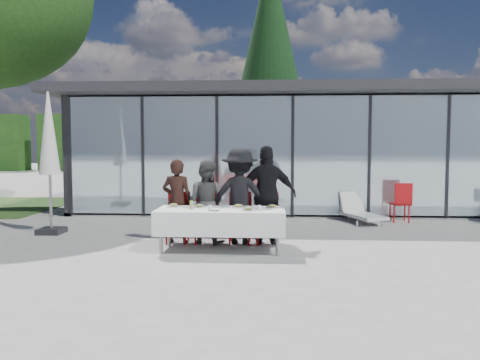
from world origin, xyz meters
The scene contains 24 objects.
ground centered at (0.00, 0.00, 0.00)m, with size 90.00×90.00×0.00m, color #9F9D97.
pavilion centered at (2.00, 8.16, 2.15)m, with size 14.80×8.80×3.44m.
treeline centered at (-2.00, 28.00, 2.20)m, with size 62.50×2.00×4.40m.
dining_table centered at (-0.44, 0.16, 0.54)m, with size 2.26×0.96×0.75m.
diner_a centered at (-1.35, 0.82, 0.81)m, with size 0.59×0.59×1.62m, color black.
diner_chair_a centered at (-1.35, 0.91, 0.54)m, with size 0.44×0.44×0.97m.
diner_b centered at (-0.80, 0.82, 0.80)m, with size 0.77×0.77×1.59m, color #4A4A4A.
diner_chair_b centered at (-0.80, 0.91, 0.54)m, with size 0.44×0.44×0.97m.
diner_c centered at (-0.14, 0.82, 0.91)m, with size 1.18×1.18×1.82m, color black.
diner_chair_c centered at (-0.14, 0.91, 0.54)m, with size 0.44×0.44×0.97m.
diner_d centered at (0.38, 0.82, 0.94)m, with size 1.10×1.10×1.87m, color black.
diner_chair_d centered at (0.38, 0.91, 0.54)m, with size 0.44×0.44×0.97m.
plate_a centered at (-1.33, 0.36, 0.78)m, with size 0.25×0.25×0.07m.
plate_b centered at (-0.84, 0.28, 0.78)m, with size 0.25×0.25×0.07m.
plate_c centered at (-0.14, 0.32, 0.78)m, with size 0.25×0.25×0.07m.
plate_d centered at (0.47, 0.33, 0.78)m, with size 0.25×0.25×0.07m.
plate_extra centered at (0.06, -0.06, 0.78)m, with size 0.25×0.25×0.07m.
juice_bottle centered at (-0.96, 0.09, 0.83)m, with size 0.06×0.06×0.15m, color #87AE48.
drinking_glasses centered at (-0.18, -0.08, 0.80)m, with size 0.92×0.12×0.10m.
folded_eyeglasses centered at (-0.51, -0.12, 0.76)m, with size 0.14×0.03×0.01m, color black.
spare_chair_b centered at (3.66, 3.53, 0.54)m, with size 0.51×0.51×0.97m.
market_umbrella centered at (-4.22, 1.60, 1.95)m, with size 0.50×0.50×3.00m.
lounger centered at (2.66, 3.55, 0.26)m, with size 1.03×1.46×0.72m.
conifer_tree centered at (0.50, 13.00, 5.99)m, with size 4.00×4.00×10.50m.
Camera 1 is at (0.36, -8.03, 1.84)m, focal length 35.00 mm.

